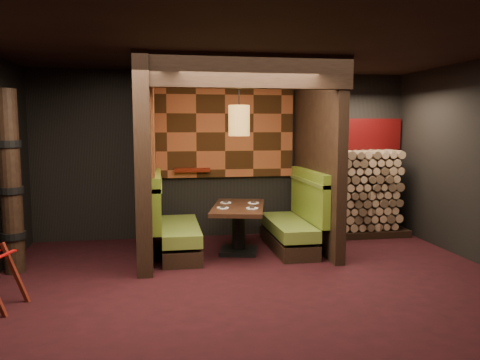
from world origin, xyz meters
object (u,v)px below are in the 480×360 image
totem_column (11,183)px  pendant_lamp (239,121)px  booth_bench_left (173,228)px  firewood_stack (358,193)px  dining_table (239,221)px  booth_bench_right (295,224)px

totem_column → pendant_lamp: bearing=7.7°
pendant_lamp → totem_column: 3.21m
booth_bench_left → totem_column: size_ratio=0.67×
totem_column → firewood_stack: bearing=13.2°
booth_bench_left → dining_table: booth_bench_left is taller
booth_bench_left → pendant_lamp: 1.89m
booth_bench_left → firewood_stack: bearing=12.2°
booth_bench_right → dining_table: size_ratio=1.06×
pendant_lamp → totem_column: bearing=-172.3°
totem_column → firewood_stack: totem_column is taller
booth_bench_right → dining_table: booth_bench_right is taller
booth_bench_right → booth_bench_left: bearing=180.0°
dining_table → firewood_stack: bearing=19.1°
dining_table → firewood_stack: (2.26, 0.79, 0.26)m
booth_bench_right → firewood_stack: (1.35, 0.70, 0.35)m
booth_bench_right → totem_column: (-3.98, -0.55, 0.79)m
booth_bench_left → totem_column: 2.30m
booth_bench_right → pendant_lamp: size_ratio=1.50×
booth_bench_right → totem_column: bearing=-172.1°
dining_table → pendant_lamp: bearing=-90.0°
booth_bench_right → firewood_stack: size_ratio=0.92×
dining_table → firewood_stack: 2.41m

